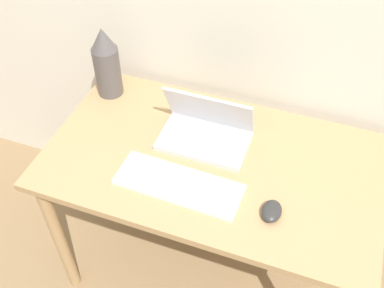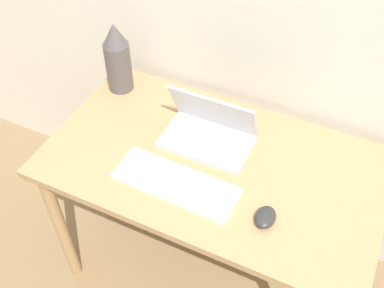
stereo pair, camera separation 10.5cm
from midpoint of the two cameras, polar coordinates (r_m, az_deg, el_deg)
name	(u,v)px [view 2 (the right image)]	position (r m, az deg, el deg)	size (l,w,h in m)	color
desk	(212,178)	(1.72, 4.28, -4.39)	(1.23, 0.70, 0.76)	tan
laptop	(209,131)	(1.69, 3.99, 1.61)	(0.33, 0.21, 0.21)	silver
keyboard	(176,183)	(1.56, -0.13, -5.08)	(0.45, 0.17, 0.02)	white
mouse	(265,217)	(1.49, 11.34, -9.18)	(0.07, 0.09, 0.03)	#2D2D2D
vase	(117,58)	(1.88, -7.85, 10.72)	(0.11, 0.11, 0.31)	#514C4C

